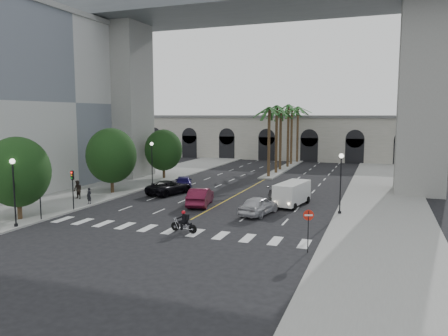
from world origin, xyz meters
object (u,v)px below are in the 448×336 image
car_a (259,205)px  car_d (284,190)px  car_c (169,187)px  car_e (183,182)px  do_not_enter_sign (308,222)px  pedestrian_a (89,196)px  traffic_signal_far (73,183)px  car_b (200,197)px  lamp_post_right (341,178)px  cargo_van (292,193)px  lamp_post_left_far (152,160)px  lamp_post_left_near (14,187)px  motorcycle_rider (185,222)px  pedestrian_b (78,190)px  traffic_signal_near (40,191)px

car_a → car_d: car_a is taller
car_c → car_a: bearing=168.2°
car_e → do_not_enter_sign: 25.69m
car_a → pedestrian_a: (-16.27, -1.80, 0.10)m
traffic_signal_far → car_b: bearing=31.8°
car_b → lamp_post_right: bearing=169.4°
traffic_signal_far → cargo_van: (18.04, 8.97, -1.27)m
lamp_post_left_far → lamp_post_right: size_ratio=1.00×
lamp_post_left_near → car_a: size_ratio=1.11×
car_c → car_e: car_e is taller
cargo_van → do_not_enter_sign: 14.29m
cargo_van → do_not_enter_sign: bearing=-65.4°
lamp_post_right → car_a: (-6.63, -2.20, -2.40)m
motorcycle_rider → pedestrian_b: bearing=164.8°
car_c → traffic_signal_near: bearing=89.0°
traffic_signal_near → car_d: (16.42, 17.12, -1.77)m
car_b → car_c: size_ratio=0.94×
car_a → car_d: bearing=-81.9°
car_c → car_e: size_ratio=1.16×
car_e → car_d: bearing=151.2°
car_a → cargo_van: (1.97, 4.67, 0.43)m
traffic_signal_far → pedestrian_b: 5.18m
car_d → do_not_enter_sign: 18.74m
traffic_signal_near → car_c: size_ratio=0.66×
car_a → pedestrian_a: pedestrian_a is taller
motorcycle_rider → cargo_van: 13.30m
traffic_signal_near → car_c: bearing=73.4°
lamp_post_left_near → car_a: bearing=33.7°
traffic_signal_near → car_b: bearing=45.8°
traffic_signal_far → car_b: (9.80, 6.08, -1.66)m
car_b → pedestrian_a: bearing=7.3°
lamp_post_right → pedestrian_b: 25.69m
car_d → pedestrian_b: bearing=33.8°
do_not_enter_sign → car_e: bearing=111.7°
lamp_post_right → pedestrian_a: lamp_post_right is taller
car_c → lamp_post_left_far: bearing=-27.5°
cargo_van → lamp_post_right: bearing=-18.6°
motorcycle_rider → pedestrian_a: (-12.67, 5.59, 0.19)m
pedestrian_a → car_e: bearing=80.9°
traffic_signal_near → car_c: 15.12m
traffic_signal_near → pedestrian_a: (-0.20, 6.50, -1.59)m
car_b → pedestrian_b: (-12.59, -1.96, 0.24)m
car_a → car_e: size_ratio=1.01×
traffic_signal_near → car_a: size_ratio=0.76×
car_d → lamp_post_left_far: bearing=4.0°
lamp_post_left_far → motorcycle_rider: size_ratio=2.39×
lamp_post_left_far → cargo_van: (18.14, -5.53, -1.98)m
cargo_van → do_not_enter_sign: (3.76, -13.76, 0.75)m
lamp_post_left_near → traffic_signal_far: (0.10, 6.50, -0.71)m
lamp_post_right → cargo_van: bearing=152.1°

